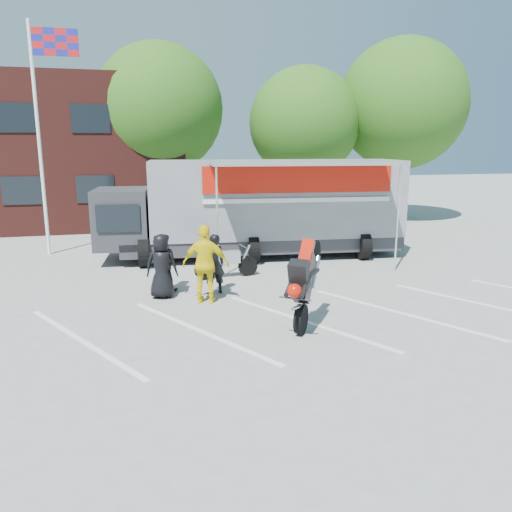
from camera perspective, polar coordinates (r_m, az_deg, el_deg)
name	(u,v)px	position (r m, az deg, el deg)	size (l,w,h in m)	color
ground	(312,338)	(10.50, 6.38, -9.33)	(100.00, 100.00, 0.00)	#9E9E99
parking_bay_lines	(296,322)	(11.38, 4.63, -7.50)	(18.00, 5.00, 0.01)	white
flagpole	(44,111)	(19.36, -23.05, 15.03)	(1.61, 0.12, 8.00)	white
tree_left	(159,109)	(25.22, -11.05, 16.15)	(6.12, 6.12, 8.64)	#382314
tree_mid	(304,123)	(25.58, 5.55, 14.87)	(5.44, 5.44, 7.68)	#382314
tree_right	(402,105)	(27.25, 16.35, 16.26)	(6.46, 6.46, 9.12)	#382314
transporter_truck	(262,256)	(17.90, 0.69, -0.01)	(10.64, 5.13, 3.39)	gray
parked_motorcycle	(227,278)	(15.05, -3.38, -2.48)	(0.66, 1.99, 1.04)	#B8B8BD
stunt_bike_rider	(309,323)	(11.33, 6.10, -7.66)	(0.84, 1.79, 2.11)	black
spectator_leather_a	(162,266)	(13.11, -10.73, -1.14)	(0.83, 0.54, 1.69)	black
spectator_leather_b	(214,264)	(13.29, -4.83, -0.92)	(0.59, 0.39, 1.62)	black
spectator_leather_c	(163,263)	(13.69, -10.61, -0.77)	(0.77, 0.60, 1.59)	black
spectator_hivis	(206,264)	(12.50, -5.77, -0.95)	(1.16, 0.48, 1.99)	yellow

